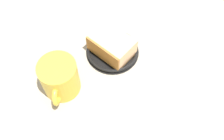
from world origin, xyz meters
The scene contains 5 objects.
ground_plane centered at (0.00, 0.00, -1.18)cm, with size 138.23×138.23×2.36cm, color tan.
small_plate centered at (-5.49, -4.03, 0.84)cm, with size 15.41×15.41×1.70cm.
cake_slice centered at (-5.25, -4.17, 3.75)cm, with size 13.19×14.38×5.86cm.
tea_mug centered at (8.38, -15.10, 5.22)cm, with size 12.61×9.77×10.23cm.
teaspoon centered at (1.92, 10.79, 0.35)cm, with size 12.75×3.45×0.80cm.
Camera 1 is at (37.35, 4.19, 62.97)cm, focal length 41.64 mm.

